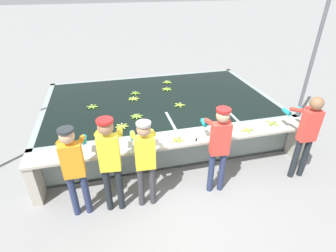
{
  "coord_description": "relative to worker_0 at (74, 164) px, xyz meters",
  "views": [
    {
      "loc": [
        -1.24,
        -3.72,
        3.52
      ],
      "look_at": [
        0.0,
        1.19,
        0.61
      ],
      "focal_mm": 28.0,
      "sensor_mm": 36.0,
      "label": 1
    }
  ],
  "objects": [
    {
      "name": "knife_0",
      "position": [
        2.17,
        0.45,
        -0.13
      ],
      "size": [
        0.19,
        0.32,
        0.02
      ],
      "color": "silver",
      "rests_on": "work_ledge"
    },
    {
      "name": "banana_bunch_ledge_1",
      "position": [
        3.86,
        0.57,
        -0.12
      ],
      "size": [
        0.26,
        0.26,
        0.08
      ],
      "color": "#7FAD33",
      "rests_on": "work_ledge"
    },
    {
      "name": "worker_2",
      "position": [
        1.1,
        -0.06,
        -0.01
      ],
      "size": [
        0.43,
        0.73,
        1.64
      ],
      "color": "#38383D",
      "rests_on": "ground"
    },
    {
      "name": "banana_bunch_floating_6",
      "position": [
        1.26,
        2.51,
        -0.12
      ],
      "size": [
        0.28,
        0.28,
        0.08
      ],
      "color": "#9EC642",
      "rests_on": "wash_tank"
    },
    {
      "name": "banana_bunch_floating_7",
      "position": [
        2.2,
        2.92,
        -0.12
      ],
      "size": [
        0.27,
        0.28,
        0.08
      ],
      "color": "#8CB738",
      "rests_on": "wash_tank"
    },
    {
      "name": "banana_bunch_floating_1",
      "position": [
        2.25,
        1.89,
        -0.12
      ],
      "size": [
        0.28,
        0.26,
        0.08
      ],
      "color": "#93BC3D",
      "rests_on": "wash_tank"
    },
    {
      "name": "worker_4",
      "position": [
        4.13,
        -0.06,
        0.03
      ],
      "size": [
        0.43,
        0.73,
        1.72
      ],
      "color": "#1E2328",
      "rests_on": "ground"
    },
    {
      "name": "wash_tank",
      "position": [
        1.87,
        2.43,
        -0.58
      ],
      "size": [
        5.49,
        3.42,
        0.87
      ],
      "color": "gray",
      "rests_on": "ground"
    },
    {
      "name": "worker_3",
      "position": [
        2.4,
        -0.03,
        0.03
      ],
      "size": [
        0.46,
        0.74,
        1.7
      ],
      "color": "navy",
      "rests_on": "ground"
    },
    {
      "name": "worker_0",
      "position": [
        0.0,
        0.0,
        0.0
      ],
      "size": [
        0.41,
        0.72,
        1.66
      ],
      "color": "navy",
      "rests_on": "ground"
    },
    {
      "name": "banana_bunch_floating_5",
      "position": [
        2.34,
        3.43,
        -0.12
      ],
      "size": [
        0.27,
        0.28,
        0.08
      ],
      "color": "#8CB738",
      "rests_on": "wash_tank"
    },
    {
      "name": "worker_1",
      "position": [
        0.55,
        -0.04,
        0.07
      ],
      "size": [
        0.46,
        0.74,
        1.75
      ],
      "color": "#1E2328",
      "rests_on": "ground"
    },
    {
      "name": "banana_bunch_ledge_2",
      "position": [
        1.8,
        0.44,
        -0.12
      ],
      "size": [
        0.28,
        0.27,
        0.08
      ],
      "color": "#8CB738",
      "rests_on": "work_ledge"
    },
    {
      "name": "banana_bunch_floating_3",
      "position": [
        1.35,
        2.85,
        -0.12
      ],
      "size": [
        0.28,
        0.27,
        0.08
      ],
      "color": "#75A333",
      "rests_on": "wash_tank"
    },
    {
      "name": "banana_bunch_floating_2",
      "position": [
        0.27,
        2.3,
        -0.12
      ],
      "size": [
        0.28,
        0.28,
        0.08
      ],
      "color": "#75A333",
      "rests_on": "wash_tank"
    },
    {
      "name": "ground_plane",
      "position": [
        1.87,
        0.27,
        -1.01
      ],
      "size": [
        80.0,
        80.0,
        0.0
      ],
      "primitive_type": "plane",
      "color": "gray",
      "rests_on": "ground"
    },
    {
      "name": "banana_bunch_ledge_0",
      "position": [
        3.22,
        0.45,
        -0.12
      ],
      "size": [
        0.28,
        0.28,
        0.08
      ],
      "color": "#7FAD33",
      "rests_on": "work_ledge"
    },
    {
      "name": "banana_bunch_floating_4",
      "position": [
        1.2,
        1.57,
        -0.12
      ],
      "size": [
        0.28,
        0.28,
        0.08
      ],
      "color": "#75A333",
      "rests_on": "wash_tank"
    },
    {
      "name": "support_post_right",
      "position": [
        5.76,
        2.01,
        0.59
      ],
      "size": [
        0.09,
        0.09,
        3.2
      ],
      "color": "slate",
      "rests_on": "ground"
    },
    {
      "name": "banana_bunch_floating_0",
      "position": [
        0.85,
        1.22,
        -0.12
      ],
      "size": [
        0.28,
        0.28,
        0.08
      ],
      "color": "#93BC3D",
      "rests_on": "wash_tank"
    },
    {
      "name": "work_ledge",
      "position": [
        1.87,
        0.5,
        -0.36
      ],
      "size": [
        5.49,
        0.45,
        0.87
      ],
      "color": "#B7B2A3",
      "rests_on": "ground"
    }
  ]
}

